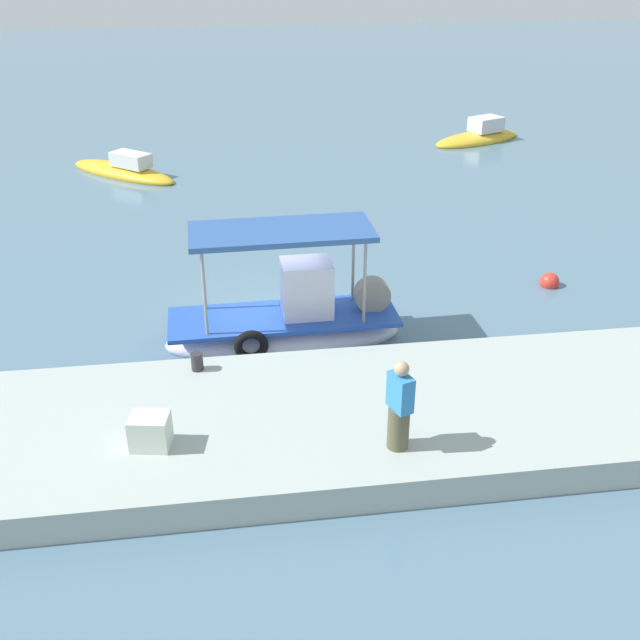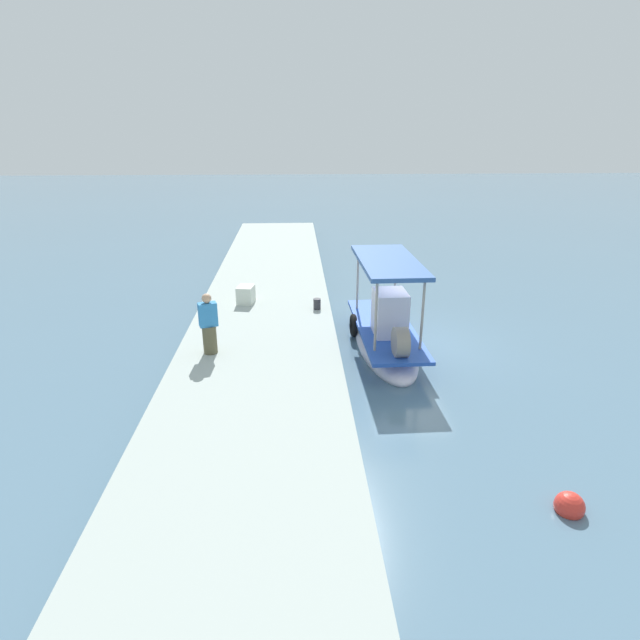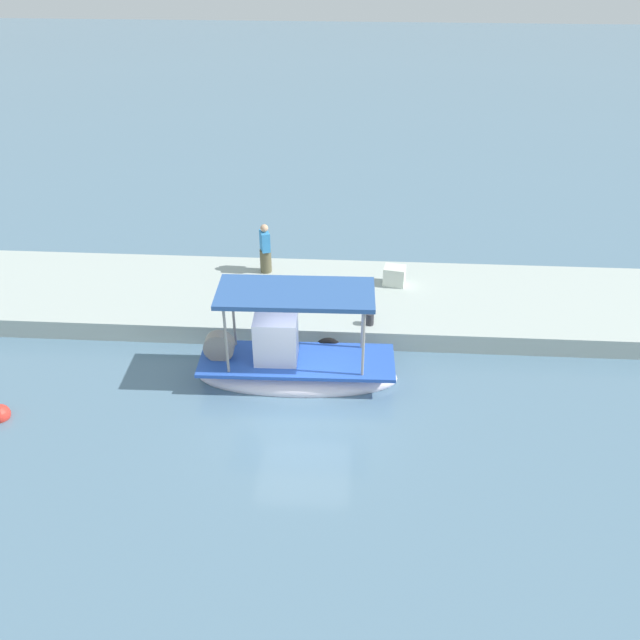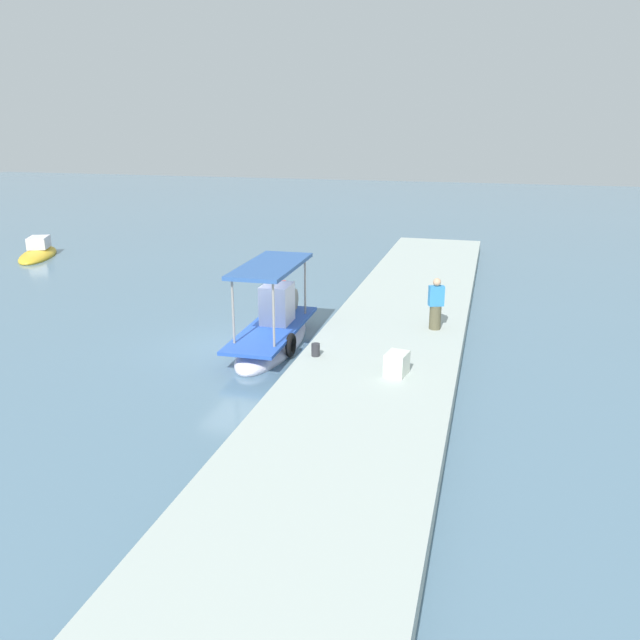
{
  "view_description": "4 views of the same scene",
  "coord_description": "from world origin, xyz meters",
  "px_view_note": "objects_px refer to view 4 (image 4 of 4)",
  "views": [
    {
      "loc": [
        -1.06,
        -15.94,
        8.41
      ],
      "look_at": [
        0.85,
        -2.35,
        1.24
      ],
      "focal_mm": 42.57,
      "sensor_mm": 36.0,
      "label": 1
    },
    {
      "loc": [
        14.37,
        -3.56,
        6.24
      ],
      "look_at": [
        0.35,
        -2.86,
        0.96
      ],
      "focal_mm": 28.9,
      "sensor_mm": 36.0,
      "label": 2
    },
    {
      "loc": [
        -1.28,
        13.57,
        11.04
      ],
      "look_at": [
        -0.3,
        -2.06,
        1.17
      ],
      "focal_mm": 38.3,
      "sensor_mm": 36.0,
      "label": 3
    },
    {
      "loc": [
        -17.83,
        -7.39,
        6.89
      ],
      "look_at": [
        0.12,
        -2.5,
        1.07
      ],
      "focal_mm": 35.79,
      "sensor_mm": 36.0,
      "label": 4
    }
  ],
  "objects_px": {
    "cargo_crate": "(397,364)",
    "marker_buoy": "(284,286)",
    "main_fishing_boat": "(274,332)",
    "fisherman_near_bollard": "(436,306)",
    "mooring_bollard": "(316,350)",
    "moored_boat_mid": "(38,254)"
  },
  "relations": [
    {
      "from": "main_fishing_boat",
      "to": "fisherman_near_bollard",
      "type": "relative_size",
      "value": 3.24
    },
    {
      "from": "cargo_crate",
      "to": "moored_boat_mid",
      "type": "bearing_deg",
      "value": 58.67
    },
    {
      "from": "marker_buoy",
      "to": "cargo_crate",
      "type": "bearing_deg",
      "value": -147.14
    },
    {
      "from": "marker_buoy",
      "to": "moored_boat_mid",
      "type": "bearing_deg",
      "value": 78.5
    },
    {
      "from": "fisherman_near_bollard",
      "to": "mooring_bollard",
      "type": "distance_m",
      "value": 4.53
    },
    {
      "from": "cargo_crate",
      "to": "moored_boat_mid",
      "type": "xyz_separation_m",
      "value": [
        12.85,
        21.11,
        -0.72
      ]
    },
    {
      "from": "fisherman_near_bollard",
      "to": "cargo_crate",
      "type": "distance_m",
      "value": 4.18
    },
    {
      "from": "fisherman_near_bollard",
      "to": "marker_buoy",
      "type": "bearing_deg",
      "value": 50.48
    },
    {
      "from": "main_fishing_boat",
      "to": "moored_boat_mid",
      "type": "distance_m",
      "value": 19.58
    },
    {
      "from": "cargo_crate",
      "to": "marker_buoy",
      "type": "relative_size",
      "value": 1.27
    },
    {
      "from": "fisherman_near_bollard",
      "to": "cargo_crate",
      "type": "bearing_deg",
      "value": 171.83
    },
    {
      "from": "main_fishing_boat",
      "to": "cargo_crate",
      "type": "xyz_separation_m",
      "value": [
        -2.76,
        -4.34,
        0.4
      ]
    },
    {
      "from": "main_fishing_boat",
      "to": "fisherman_near_bollard",
      "type": "distance_m",
      "value": 5.19
    },
    {
      "from": "cargo_crate",
      "to": "marker_buoy",
      "type": "height_order",
      "value": "cargo_crate"
    },
    {
      "from": "marker_buoy",
      "to": "moored_boat_mid",
      "type": "xyz_separation_m",
      "value": [
        3.0,
        14.75,
        0.06
      ]
    },
    {
      "from": "cargo_crate",
      "to": "moored_boat_mid",
      "type": "distance_m",
      "value": 24.73
    },
    {
      "from": "fisherman_near_bollard",
      "to": "main_fishing_boat",
      "type": "bearing_deg",
      "value": 105.38
    },
    {
      "from": "main_fishing_boat",
      "to": "marker_buoy",
      "type": "height_order",
      "value": "main_fishing_boat"
    },
    {
      "from": "moored_boat_mid",
      "to": "mooring_bollard",
      "type": "bearing_deg",
      "value": -122.86
    },
    {
      "from": "mooring_bollard",
      "to": "cargo_crate",
      "type": "height_order",
      "value": "cargo_crate"
    },
    {
      "from": "main_fishing_boat",
      "to": "marker_buoy",
      "type": "distance_m",
      "value": 7.38
    },
    {
      "from": "moored_boat_mid",
      "to": "fisherman_near_bollard",
      "type": "bearing_deg",
      "value": -111.93
    }
  ]
}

